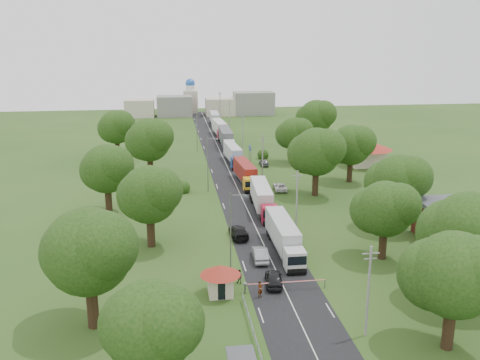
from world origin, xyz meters
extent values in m
plane|color=#294B19|center=(0.00, 0.00, 0.00)|extent=(260.00, 260.00, 0.00)
cube|color=black|center=(0.00, 20.00, 0.00)|extent=(8.00, 200.00, 0.04)
cylinder|color=slate|center=(-4.50, -25.00, 0.55)|extent=(0.20, 0.20, 1.10)
cube|color=slate|center=(-4.50, -25.00, 1.05)|extent=(0.35, 0.35, 0.25)
cylinder|color=red|center=(0.00, -25.00, 1.00)|extent=(9.00, 0.12, 0.12)
cylinder|color=slate|center=(4.50, -25.00, 0.50)|extent=(0.10, 0.10, 1.00)
cube|color=beige|center=(-7.20, -25.00, 1.20)|extent=(2.60, 2.60, 2.40)
cone|color=maroon|center=(-7.20, -25.00, 2.90)|extent=(4.40, 4.40, 1.10)
cube|color=black|center=(-5.89, -25.00, 1.40)|extent=(0.02, 1.20, 0.90)
cube|color=black|center=(-7.20, -26.31, 1.00)|extent=(0.80, 0.02, 1.90)
cube|color=#47494F|center=(-7.00, -40.00, 2.35)|extent=(2.30, 2.30, 0.12)
cylinder|color=slate|center=(5.20, 33.80, 2.00)|extent=(0.12, 0.12, 4.00)
cylinder|color=slate|center=(5.20, 36.20, 2.00)|extent=(0.12, 0.12, 4.00)
cube|color=navy|center=(5.20, 35.00, 3.60)|extent=(0.06, 3.00, 1.00)
cube|color=silver|center=(5.20, 35.00, 3.60)|extent=(0.07, 3.10, 0.06)
cylinder|color=gray|center=(5.50, -35.00, 4.50)|extent=(0.24, 0.24, 9.00)
cube|color=gray|center=(5.50, -35.00, 8.30)|extent=(1.60, 0.10, 0.10)
cube|color=gray|center=(5.50, -35.00, 7.80)|extent=(1.20, 0.10, 0.10)
cylinder|color=gray|center=(5.50, -7.00, 4.50)|extent=(0.24, 0.24, 9.00)
cube|color=gray|center=(5.50, -7.00, 8.30)|extent=(1.60, 0.10, 0.10)
cube|color=gray|center=(5.50, -7.00, 7.80)|extent=(1.20, 0.10, 0.10)
cylinder|color=gray|center=(5.50, 21.00, 4.50)|extent=(0.24, 0.24, 9.00)
cube|color=gray|center=(5.50, 21.00, 8.30)|extent=(1.60, 0.10, 0.10)
cube|color=gray|center=(5.50, 21.00, 7.80)|extent=(1.20, 0.10, 0.10)
cylinder|color=gray|center=(5.50, 49.00, 4.50)|extent=(0.24, 0.24, 9.00)
cube|color=gray|center=(5.50, 49.00, 8.30)|extent=(1.60, 0.10, 0.10)
cube|color=gray|center=(5.50, 49.00, 7.80)|extent=(1.20, 0.10, 0.10)
cylinder|color=gray|center=(5.50, 77.00, 4.50)|extent=(0.24, 0.24, 9.00)
cube|color=gray|center=(5.50, 77.00, 8.30)|extent=(1.60, 0.10, 0.10)
cube|color=gray|center=(5.50, 77.00, 7.80)|extent=(1.20, 0.10, 0.10)
cylinder|color=gray|center=(5.50, 105.00, 4.50)|extent=(0.24, 0.24, 9.00)
cube|color=gray|center=(5.50, 105.00, 8.30)|extent=(1.60, 0.10, 0.10)
cube|color=gray|center=(5.50, 105.00, 7.80)|extent=(1.20, 0.10, 0.10)
cylinder|color=slate|center=(-5.50, -20.00, 5.00)|extent=(0.16, 0.16, 10.00)
cube|color=slate|center=(-4.60, -20.00, 9.70)|extent=(1.80, 0.10, 0.10)
cube|color=slate|center=(-3.80, -20.00, 9.55)|extent=(0.50, 0.22, 0.15)
cylinder|color=slate|center=(-5.50, 15.00, 5.00)|extent=(0.16, 0.16, 10.00)
cube|color=slate|center=(-4.60, 15.00, 9.70)|extent=(1.80, 0.10, 0.10)
cube|color=slate|center=(-3.80, 15.00, 9.55)|extent=(0.50, 0.22, 0.15)
cylinder|color=slate|center=(-5.50, 50.00, 5.00)|extent=(0.16, 0.16, 10.00)
cube|color=slate|center=(-4.60, 50.00, 9.70)|extent=(1.80, 0.10, 0.10)
cube|color=slate|center=(-3.80, 50.00, 9.55)|extent=(0.50, 0.22, 0.15)
cylinder|color=#382616|center=(12.00, -38.00, 2.10)|extent=(1.08, 1.08, 4.20)
sphere|color=#18340E|center=(12.00, -38.00, 7.22)|extent=(7.70, 7.70, 7.70)
sphere|color=#18340E|center=(13.38, -39.10, 8.05)|extent=(6.05, 6.05, 6.05)
sphere|color=#18340E|center=(10.90, -36.62, 6.67)|extent=(6.60, 6.60, 6.60)
cylinder|color=#382616|center=(18.00, -30.00, 2.27)|extent=(1.12, 1.12, 4.55)
sphere|color=#18340E|center=(18.00, -30.00, 7.85)|extent=(8.40, 8.40, 8.40)
sphere|color=#18340E|center=(16.80, -28.50, 7.25)|extent=(7.20, 7.20, 7.20)
cylinder|color=#382616|center=(14.00, -18.00, 1.92)|extent=(1.04, 1.04, 3.85)
sphere|color=#18340E|center=(14.00, -18.00, 6.60)|extent=(7.00, 7.00, 7.00)
sphere|color=#18340E|center=(15.25, -19.00, 7.35)|extent=(5.50, 5.50, 5.50)
sphere|color=#18340E|center=(13.00, -16.75, 6.10)|extent=(6.00, 6.00, 6.00)
cylinder|color=#382616|center=(20.00, -8.00, 2.10)|extent=(1.08, 1.08, 4.20)
sphere|color=#18340E|center=(20.00, -8.00, 7.22)|extent=(7.70, 7.70, 7.70)
sphere|color=#18340E|center=(21.38, -9.10, 8.05)|extent=(6.05, 6.05, 6.05)
sphere|color=#18340E|center=(18.90, -6.62, 6.67)|extent=(6.60, 6.60, 6.60)
cylinder|color=#382616|center=(13.00, 10.00, 2.27)|extent=(1.12, 1.12, 4.55)
sphere|color=#18340E|center=(13.00, 10.00, 7.85)|extent=(8.40, 8.40, 8.40)
sphere|color=#18340E|center=(14.50, 8.80, 8.75)|extent=(6.60, 6.60, 6.60)
sphere|color=#18340E|center=(11.80, 11.50, 7.25)|extent=(7.20, 7.20, 7.20)
cylinder|color=#382616|center=(22.00, 18.00, 2.10)|extent=(1.08, 1.08, 4.20)
sphere|color=#18340E|center=(22.00, 18.00, 7.22)|extent=(7.70, 7.70, 7.70)
sphere|color=#18340E|center=(23.38, 16.90, 8.05)|extent=(6.05, 6.05, 6.05)
sphere|color=#18340E|center=(20.90, 19.38, 6.67)|extent=(6.60, 6.60, 6.60)
cylinder|color=#382616|center=(15.00, 35.00, 1.92)|extent=(1.04, 1.04, 3.85)
sphere|color=#18340E|center=(15.00, 35.00, 6.60)|extent=(7.00, 7.00, 7.00)
sphere|color=#18340E|center=(16.25, 34.00, 7.35)|extent=(5.50, 5.50, 5.50)
sphere|color=#18340E|center=(14.00, 36.25, 6.10)|extent=(6.00, 6.00, 6.00)
cylinder|color=#382616|center=(24.00, 50.00, 2.27)|extent=(1.12, 1.12, 4.55)
sphere|color=#18340E|center=(24.00, 50.00, 7.85)|extent=(8.40, 8.40, 8.40)
sphere|color=#18340E|center=(25.50, 48.80, 8.75)|extent=(6.60, 6.60, 6.60)
sphere|color=#18340E|center=(22.80, 51.50, 7.25)|extent=(7.20, 7.20, 7.20)
sphere|color=#18340E|center=(-14.00, -42.00, 6.60)|extent=(7.00, 7.00, 7.00)
sphere|color=#18340E|center=(-12.75, -43.00, 7.35)|extent=(5.50, 5.50, 5.50)
sphere|color=#18340E|center=(-15.00, -40.75, 6.10)|extent=(6.00, 6.00, 6.00)
cylinder|color=#382616|center=(-20.00, -30.00, 2.27)|extent=(1.12, 1.12, 4.55)
sphere|color=#18340E|center=(-20.00, -30.00, 7.85)|extent=(8.40, 8.40, 8.40)
sphere|color=#18340E|center=(-18.50, -31.20, 8.75)|extent=(6.60, 6.60, 6.60)
sphere|color=#18340E|center=(-21.20, -28.50, 7.25)|extent=(7.20, 7.20, 7.20)
cylinder|color=#382616|center=(-15.00, -10.00, 2.10)|extent=(1.08, 1.08, 4.20)
sphere|color=#18340E|center=(-15.00, -10.00, 7.22)|extent=(7.70, 7.70, 7.70)
sphere|color=#18340E|center=(-13.62, -11.10, 8.05)|extent=(6.05, 6.05, 6.05)
sphere|color=#18340E|center=(-16.10, -8.62, 6.67)|extent=(6.60, 6.60, 6.60)
cylinder|color=#382616|center=(-22.00, 5.00, 2.10)|extent=(1.08, 1.08, 4.20)
sphere|color=#18340E|center=(-22.00, 5.00, 7.22)|extent=(7.70, 7.70, 7.70)
sphere|color=#18340E|center=(-20.62, 3.90, 8.05)|extent=(6.05, 6.05, 6.05)
sphere|color=#18340E|center=(-23.10, 6.38, 6.67)|extent=(6.60, 6.60, 6.60)
cylinder|color=#382616|center=(-16.00, 25.00, 2.27)|extent=(1.12, 1.12, 4.55)
sphere|color=#18340E|center=(-16.00, 25.00, 7.85)|extent=(8.40, 8.40, 8.40)
sphere|color=#18340E|center=(-14.50, 23.80, 8.75)|extent=(6.60, 6.60, 6.60)
sphere|color=#18340E|center=(-17.20, 26.50, 7.25)|extent=(7.20, 7.20, 7.20)
cylinder|color=#382616|center=(-24.00, 45.00, 2.10)|extent=(1.08, 1.08, 4.20)
sphere|color=#18340E|center=(-24.00, 45.00, 7.22)|extent=(7.70, 7.70, 7.70)
sphere|color=#18340E|center=(-22.62, 43.90, 8.05)|extent=(6.05, 6.05, 6.05)
sphere|color=#18340E|center=(-25.10, 46.38, 6.67)|extent=(6.60, 6.60, 6.60)
cube|color=maroon|center=(26.00, -12.00, 2.30)|extent=(8.00, 6.00, 4.60)
cube|color=#47494F|center=(26.00, -12.00, 4.90)|extent=(8.60, 6.60, 0.60)
cube|color=beige|center=(30.00, 30.00, 2.00)|extent=(7.00, 5.00, 4.00)
cone|color=maroon|center=(30.00, 30.00, 4.90)|extent=(10.08, 10.08, 1.80)
cube|color=gray|center=(-10.00, 110.00, 3.50)|extent=(12.00, 8.00, 7.00)
cube|color=beige|center=(6.00, 110.00, 3.00)|extent=(10.00, 8.00, 6.00)
cube|color=gray|center=(18.00, 110.00, 4.00)|extent=(14.00, 8.00, 8.00)
cube|color=beige|center=(-22.00, 110.00, 3.00)|extent=(10.00, 8.00, 6.00)
cube|color=beige|center=(-4.00, 118.00, 4.00)|extent=(5.00, 5.00, 8.00)
cylinder|color=silver|center=(-4.00, 118.00, 9.00)|extent=(3.20, 3.20, 2.00)
sphere|color=#2659B2|center=(-4.00, 118.00, 10.60)|extent=(3.40, 3.40, 3.40)
cube|color=silver|center=(2.15, -20.31, 1.54)|extent=(2.39, 2.39, 2.48)
cube|color=black|center=(2.15, -21.51, 1.88)|extent=(2.28, 0.03, 1.09)
cube|color=slate|center=(2.15, -21.45, 0.55)|extent=(2.18, 0.26, 0.35)
cube|color=slate|center=(2.15, -13.37, 0.74)|extent=(2.32, 11.41, 0.30)
cube|color=silver|center=(2.15, -13.08, 2.53)|extent=(2.52, 11.71, 2.97)
cylinder|color=black|center=(2.15, -21.20, 0.50)|extent=(2.33, 0.99, 0.99)
cylinder|color=black|center=(2.15, -19.42, 0.50)|extent=(2.33, 0.99, 0.99)
cylinder|color=black|center=(2.15, -9.90, 0.50)|extent=(2.33, 0.99, 0.99)
cylinder|color=black|center=(2.15, -8.42, 0.50)|extent=(2.33, 0.99, 0.99)
cube|color=#A6132B|center=(2.30, -3.44, 1.55)|extent=(2.53, 2.53, 2.49)
cube|color=black|center=(2.30, -4.64, 1.89)|extent=(2.29, 0.16, 1.10)
cube|color=slate|center=(2.30, -4.58, 0.55)|extent=(2.20, 0.38, 0.35)
cube|color=slate|center=(2.30, 3.54, 0.75)|extent=(2.97, 11.58, 0.30)
cube|color=silver|center=(2.30, 3.84, 2.54)|extent=(3.19, 11.89, 2.99)
cylinder|color=black|center=(2.30, -4.33, 0.50)|extent=(2.34, 1.00, 1.00)
cylinder|color=black|center=(2.30, -2.54, 0.50)|extent=(2.34, 1.00, 1.00)
cylinder|color=black|center=(2.30, 7.03, 0.50)|extent=(2.34, 1.00, 1.00)
cylinder|color=black|center=(2.30, 8.53, 0.50)|extent=(2.34, 1.00, 1.00)
cube|color=gold|center=(1.97, 13.45, 1.48)|extent=(2.44, 2.44, 2.39)
cube|color=black|center=(1.97, 12.29, 1.81)|extent=(2.19, 0.17, 1.05)
cube|color=slate|center=(1.97, 12.35, 0.52)|extent=(2.11, 0.39, 0.33)
cube|color=slate|center=(1.97, 20.12, 0.72)|extent=(2.95, 11.10, 0.29)
cube|color=maroon|center=(1.97, 20.41, 2.43)|extent=(3.16, 11.40, 2.86)
cylinder|color=black|center=(1.97, 12.59, 0.48)|extent=(2.24, 0.95, 0.95)
cylinder|color=black|center=(1.97, 14.30, 0.48)|extent=(2.24, 0.95, 0.95)
cylinder|color=black|center=(1.97, 23.46, 0.48)|extent=(2.24, 0.95, 0.95)
cylinder|color=black|center=(1.97, 24.89, 0.48)|extent=(2.24, 0.95, 0.95)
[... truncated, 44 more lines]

